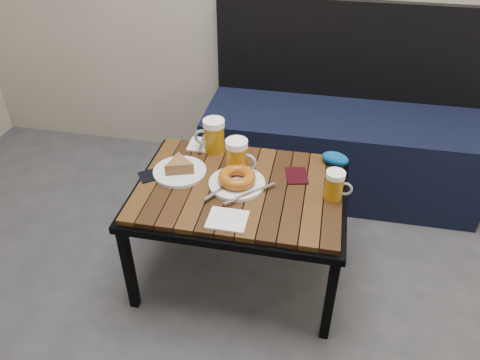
% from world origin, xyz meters
% --- Properties ---
extents(bench, '(1.40, 0.50, 0.95)m').
position_xyz_m(bench, '(0.16, 1.76, 0.27)').
color(bench, black).
rests_on(bench, ground).
extents(cafe_table, '(0.84, 0.62, 0.47)m').
position_xyz_m(cafe_table, '(-0.24, 1.03, 0.43)').
color(cafe_table, black).
rests_on(cafe_table, ground).
extents(beer_mug_left, '(0.14, 0.09, 0.15)m').
position_xyz_m(beer_mug_left, '(-0.40, 1.26, 0.55)').
color(beer_mug_left, '#A26A0D').
rests_on(beer_mug_left, cafe_table).
extents(beer_mug_centre, '(0.14, 0.10, 0.14)m').
position_xyz_m(beer_mug_centre, '(-0.27, 1.13, 0.54)').
color(beer_mug_centre, '#A26A0D').
rests_on(beer_mug_centre, cafe_table).
extents(beer_mug_right, '(0.11, 0.07, 0.12)m').
position_xyz_m(beer_mug_right, '(0.12, 1.03, 0.53)').
color(beer_mug_right, '#A26A0D').
rests_on(beer_mug_right, cafe_table).
extents(plate_pie, '(0.22, 0.22, 0.06)m').
position_xyz_m(plate_pie, '(-0.50, 1.07, 0.50)').
color(plate_pie, white).
rests_on(plate_pie, cafe_table).
extents(plate_bagel, '(0.26, 0.26, 0.06)m').
position_xyz_m(plate_bagel, '(-0.25, 1.03, 0.50)').
color(plate_bagel, white).
rests_on(plate_bagel, cafe_table).
extents(napkin_left, '(0.12, 0.15, 0.01)m').
position_xyz_m(napkin_left, '(-0.46, 1.29, 0.48)').
color(napkin_left, white).
rests_on(napkin_left, cafe_table).
extents(napkin_right, '(0.14, 0.12, 0.01)m').
position_xyz_m(napkin_right, '(-0.24, 0.82, 0.48)').
color(napkin_right, white).
rests_on(napkin_right, cafe_table).
extents(passport_navy, '(0.14, 0.13, 0.01)m').
position_xyz_m(passport_navy, '(-0.60, 1.03, 0.47)').
color(passport_navy, black).
rests_on(passport_navy, cafe_table).
extents(passport_burgundy, '(0.11, 0.13, 0.01)m').
position_xyz_m(passport_burgundy, '(-0.03, 1.14, 0.47)').
color(passport_burgundy, black).
rests_on(passport_burgundy, cafe_table).
extents(knit_pouch, '(0.13, 0.11, 0.05)m').
position_xyz_m(knit_pouch, '(0.12, 1.26, 0.50)').
color(knit_pouch, navy).
rests_on(knit_pouch, cafe_table).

